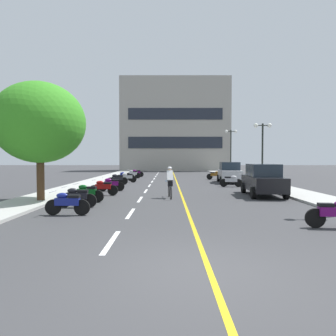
{
  "coord_description": "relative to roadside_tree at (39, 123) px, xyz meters",
  "views": [
    {
      "loc": [
        -0.54,
        -5.66,
        2.14
      ],
      "look_at": [
        -0.49,
        20.06,
        1.32
      ],
      "focal_mm": 32.19,
      "sensor_mm": 36.0,
      "label": 1
    }
  ],
  "objects": [
    {
      "name": "parked_car_near",
      "position": [
        11.66,
        2.62,
        -2.95
      ],
      "size": [
        2.13,
        4.3,
        1.82
      ],
      "color": "black",
      "rests_on": "ground"
    },
    {
      "name": "curb_right",
      "position": [
        13.94,
        15.06,
        -3.8
      ],
      "size": [
        2.4,
        72.0,
        0.12
      ],
      "primitive_type": "cube",
      "color": "#A8A8A3",
      "rests_on": "ground"
    },
    {
      "name": "motorcycle_3",
      "position": [
        2.22,
        0.05,
        -3.39
      ],
      "size": [
        1.7,
        0.6,
        0.92
      ],
      "color": "black",
      "rests_on": "ground"
    },
    {
      "name": "lane_dash_11",
      "position": [
        4.74,
        37.06,
        -3.86
      ],
      "size": [
        0.14,
        2.2,
        0.01
      ],
      "primitive_type": "cube",
      "color": "silver",
      "rests_on": "ground"
    },
    {
      "name": "lane_dash_8",
      "position": [
        4.74,
        25.06,
        -3.86
      ],
      "size": [
        0.14,
        2.2,
        0.01
      ],
      "primitive_type": "cube",
      "color": "silver",
      "rests_on": "ground"
    },
    {
      "name": "lane_dash_6",
      "position": [
        4.74,
        17.06,
        -3.86
      ],
      "size": [
        0.14,
        2.2,
        0.01
      ],
      "primitive_type": "cube",
      "color": "silver",
      "rests_on": "ground"
    },
    {
      "name": "ground_plane",
      "position": [
        6.74,
        12.06,
        -3.86
      ],
      "size": [
        140.0,
        140.0,
        0.0
      ],
      "primitive_type": "plane",
      "color": "#38383A"
    },
    {
      "name": "office_building",
      "position": [
        7.43,
        39.11,
        4.15
      ],
      "size": [
        18.84,
        6.22,
        16.04
      ],
      "color": "#9E998E",
      "rests_on": "ground"
    },
    {
      "name": "street_lamp_far",
      "position": [
        13.75,
        21.55,
        0.21
      ],
      "size": [
        1.46,
        0.36,
        5.44
      ],
      "color": "black",
      "rests_on": "curb_right"
    },
    {
      "name": "motorcycle_5",
      "position": [
        2.49,
        4.95,
        -3.39
      ],
      "size": [
        1.69,
        0.61,
        0.92
      ],
      "color": "black",
      "rests_on": "ground"
    },
    {
      "name": "street_lamp_mid",
      "position": [
        13.82,
        9.68,
        -0.16
      ],
      "size": [
        1.46,
        0.36,
        4.86
      ],
      "color": "black",
      "rests_on": "curb_right"
    },
    {
      "name": "motorcycle_0",
      "position": [
        11.3,
        -5.46,
        -3.39
      ],
      "size": [
        1.7,
        0.6,
        0.92
      ],
      "color": "black",
      "rests_on": "ground"
    },
    {
      "name": "motorcycle_12",
      "position": [
        2.54,
        19.91,
        -3.39
      ],
      "size": [
        1.69,
        0.6,
        0.92
      ],
      "color": "black",
      "rests_on": "ground"
    },
    {
      "name": "lane_dash_9",
      "position": [
        4.74,
        29.06,
        -3.86
      ],
      "size": [
        0.14,
        2.2,
        0.01
      ],
      "primitive_type": "cube",
      "color": "silver",
      "rests_on": "ground"
    },
    {
      "name": "motorcycle_11",
      "position": [
        2.4,
        17.9,
        -3.39
      ],
      "size": [
        1.69,
        0.63,
        0.92
      ],
      "color": "black",
      "rests_on": "ground"
    },
    {
      "name": "cyclist_rider",
      "position": [
        6.31,
        1.64,
        -2.97
      ],
      "size": [
        0.43,
        1.77,
        1.71
      ],
      "color": "black",
      "rests_on": "ground"
    },
    {
      "name": "lane_dash_7",
      "position": [
        4.74,
        21.06,
        -3.86
      ],
      "size": [
        0.14,
        2.2,
        0.01
      ],
      "primitive_type": "cube",
      "color": "silver",
      "rests_on": "ground"
    },
    {
      "name": "curb_left",
      "position": [
        -0.46,
        15.06,
        -3.8
      ],
      "size": [
        2.4,
        72.0,
        0.12
      ],
      "primitive_type": "cube",
      "color": "#A8A8A3",
      "rests_on": "ground"
    },
    {
      "name": "motorcycle_10",
      "position": [
        10.96,
        15.68,
        -3.39
      ],
      "size": [
        1.7,
        0.6,
        0.92
      ],
      "color": "black",
      "rests_on": "ground"
    },
    {
      "name": "lane_dash_1",
      "position": [
        4.74,
        -2.94,
        -3.86
      ],
      "size": [
        0.14,
        2.2,
        0.01
      ],
      "primitive_type": "cube",
      "color": "silver",
      "rests_on": "ground"
    },
    {
      "name": "lane_dash_10",
      "position": [
        4.74,
        33.06,
        -3.86
      ],
      "size": [
        0.14,
        2.2,
        0.01
      ],
      "primitive_type": "cube",
      "color": "silver",
      "rests_on": "ground"
    },
    {
      "name": "motorcycle_9",
      "position": [
        2.06,
        13.91,
        -3.39
      ],
      "size": [
        1.7,
        0.6,
        0.92
      ],
      "color": "black",
      "rests_on": "ground"
    },
    {
      "name": "centre_line_yellow",
      "position": [
        6.99,
        15.06,
        -3.86
      ],
      "size": [
        0.12,
        66.0,
        0.01
      ],
      "primitive_type": "cube",
      "color": "gold",
      "rests_on": "ground"
    },
    {
      "name": "motorcycle_6",
      "position": [
        10.96,
        7.98,
        -3.39
      ],
      "size": [
        1.7,
        0.6,
        0.92
      ],
      "color": "black",
      "rests_on": "ground"
    },
    {
      "name": "roadside_tree",
      "position": [
        0.0,
        0.0,
        0.0
      ],
      "size": [
        4.33,
        4.33,
        5.7
      ],
      "color": "#4C331E",
      "rests_on": "curb_left"
    },
    {
      "name": "lane_dash_2",
      "position": [
        4.74,
        1.06,
        -3.86
      ],
      "size": [
        0.14,
        2.2,
        0.01
      ],
      "primitive_type": "cube",
      "color": "silver",
      "rests_on": "ground"
    },
    {
      "name": "motorcycle_2",
      "position": [
        2.23,
        -1.57,
        -3.39
      ],
      "size": [
        1.7,
        0.6,
        0.92
      ],
      "color": "black",
      "rests_on": "ground"
    },
    {
      "name": "lane_dash_5",
      "position": [
        4.74,
        13.06,
        -3.86
      ],
      "size": [
        0.14,
        2.2,
        0.01
      ],
      "primitive_type": "cube",
      "color": "silver",
      "rests_on": "ground"
    },
    {
      "name": "lane_dash_3",
      "position": [
        4.74,
        5.06,
        -3.86
      ],
      "size": [
        0.14,
        2.2,
        0.01
      ],
      "primitive_type": "cube",
      "color": "silver",
      "rests_on": "ground"
    },
    {
      "name": "lane_dash_0",
      "position": [
        4.74,
        -6.94,
        -3.86
      ],
      "size": [
        0.14,
        2.2,
        0.01
      ],
      "primitive_type": "cube",
      "color": "silver",
      "rests_on": "ground"
    },
    {
      "name": "lane_dash_4",
      "position": [
        4.74,
        9.06,
        -3.86
      ],
      "size": [
        0.14,
        2.2,
        0.01
      ],
      "primitive_type": "cube",
      "color": "silver",
      "rests_on": "ground"
    },
    {
      "name": "parked_car_mid",
      "position": [
        11.63,
        11.9,
        -2.95
      ],
      "size": [
        2.19,
        4.32,
        1.82
      ],
      "color": "black",
      "rests_on": "ground"
    },
    {
      "name": "motorcycle_8",
      "position": [
        2.57,
        11.93,
        -3.39
      ],
      "size": [
        1.63,
        0.81,
        0.92
      ],
      "color": "black",
      "rests_on": "ground"
    },
    {
      "name": "motorcycle_7",
      "position": [
        2.05,
        9.91,
        -3.39
      ],
      "size": [
        1.7,
        0.6,
        0.92
      ],
      "color": "black",
      "rests_on": "ground"
    },
    {
      "name": "motorcycle_4",
      "position": [
        2.45,
        2.73,
        -3.39
      ],
      "size": [
        1.7,
        0.6,
        0.92
      ],
      "color": "black",
      "rests_on": "ground"
    },
    {
      "name": "motorcycle_1",
      "position": [
        2.41,
        -3.34,
        -3.39
      ],
      "size": [
        1.7,
        0.6,
        0.92
      ],
      "color": "black",
      "rests_on": "ground"
    }
  ]
}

